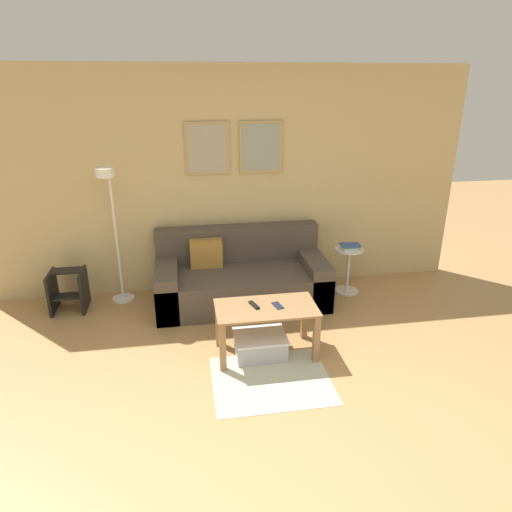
% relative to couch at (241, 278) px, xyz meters
% --- Properties ---
extents(ground_plane, '(16.00, 16.00, 0.00)m').
position_rel_couch_xyz_m(ground_plane, '(-0.09, -2.49, -0.27)').
color(ground_plane, tan).
extents(wall_back, '(5.60, 0.09, 2.55)m').
position_rel_couch_xyz_m(wall_back, '(-0.09, 0.46, 1.01)').
color(wall_back, tan).
rests_on(wall_back, ground_plane).
extents(area_rug, '(1.00, 0.82, 0.01)m').
position_rel_couch_xyz_m(area_rug, '(0.06, -1.53, -0.27)').
color(area_rug, '#B2B79E').
rests_on(area_rug, ground_plane).
extents(couch, '(1.89, 0.89, 0.80)m').
position_rel_couch_xyz_m(couch, '(0.00, 0.00, 0.00)').
color(couch, '#4C4238').
rests_on(couch, ground_plane).
extents(coffee_table, '(0.91, 0.49, 0.48)m').
position_rel_couch_xyz_m(coffee_table, '(0.09, -1.11, 0.10)').
color(coffee_table, '#997047').
rests_on(coffee_table, ground_plane).
extents(storage_bin, '(0.48, 0.38, 0.20)m').
position_rel_couch_xyz_m(storage_bin, '(0.03, -1.14, -0.17)').
color(storage_bin, '#B2B2B7').
rests_on(storage_bin, ground_plane).
extents(floor_lamp, '(0.25, 0.46, 1.57)m').
position_rel_couch_xyz_m(floor_lamp, '(-1.34, 0.11, 0.75)').
color(floor_lamp, white).
rests_on(floor_lamp, ground_plane).
extents(side_table, '(0.33, 0.33, 0.55)m').
position_rel_couch_xyz_m(side_table, '(1.28, 0.02, 0.05)').
color(side_table, silver).
rests_on(side_table, ground_plane).
extents(book_stack, '(0.24, 0.17, 0.05)m').
position_rel_couch_xyz_m(book_stack, '(1.28, 0.01, 0.30)').
color(book_stack, silver).
rests_on(book_stack, side_table).
extents(remote_control, '(0.09, 0.15, 0.02)m').
position_rel_couch_xyz_m(remote_control, '(-0.02, -1.07, 0.21)').
color(remote_control, black).
rests_on(remote_control, coffee_table).
extents(cell_phone, '(0.10, 0.15, 0.01)m').
position_rel_couch_xyz_m(cell_phone, '(0.19, -1.11, 0.21)').
color(cell_phone, '#1E2338').
rests_on(cell_phone, coffee_table).
extents(step_stool, '(0.36, 0.38, 0.44)m').
position_rel_couch_xyz_m(step_stool, '(-1.89, 0.09, -0.04)').
color(step_stool, black).
rests_on(step_stool, ground_plane).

